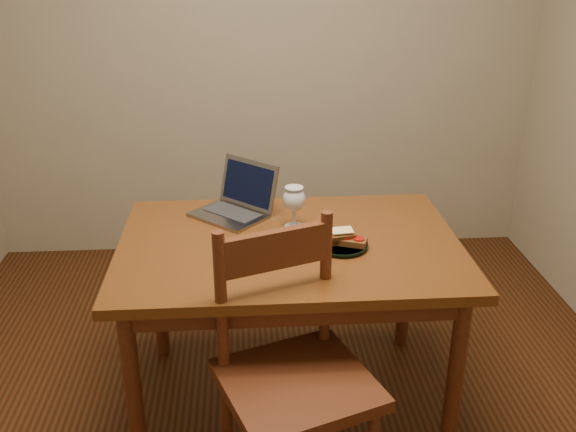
{
  "coord_description": "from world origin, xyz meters",
  "views": [
    {
      "loc": [
        -0.11,
        -2.09,
        1.81
      ],
      "look_at": [
        0.06,
        0.21,
        0.8
      ],
      "focal_mm": 40.0,
      "sensor_mm": 36.0,
      "label": 1
    }
  ],
  "objects": [
    {
      "name": "milk_glass",
      "position": [
        0.08,
        0.24,
        0.83
      ],
      "size": [
        0.09,
        0.09,
        0.17
      ],
      "primitive_type": null,
      "color": "white",
      "rests_on": "table"
    },
    {
      "name": "floor",
      "position": [
        0.0,
        0.0,
        -0.01
      ],
      "size": [
        3.2,
        3.2,
        0.02
      ],
      "primitive_type": "cube",
      "color": "black",
      "rests_on": "ground"
    },
    {
      "name": "chair",
      "position": [
        0.03,
        -0.39,
        0.54
      ],
      "size": [
        0.59,
        0.58,
        0.5
      ],
      "rotation": [
        0.0,
        0.0,
        0.35
      ],
      "color": "#3E1C0C",
      "rests_on": "floor"
    },
    {
      "name": "sandwich_top",
      "position": [
        0.25,
        0.05,
        0.79
      ],
      "size": [
        0.1,
        0.07,
        0.03
      ],
      "primitive_type": null,
      "rotation": [
        0.0,
        0.0,
        0.2
      ],
      "color": "#381E0C",
      "rests_on": "plate"
    },
    {
      "name": "back_wall",
      "position": [
        0.0,
        1.61,
        1.3
      ],
      "size": [
        3.2,
        0.02,
        2.6
      ],
      "primitive_type": "cube",
      "color": "gray",
      "rests_on": "floor"
    },
    {
      "name": "sandwich_tomato",
      "position": [
        0.28,
        0.03,
        0.77
      ],
      "size": [
        0.12,
        0.1,
        0.03
      ],
      "primitive_type": null,
      "rotation": [
        0.0,
        0.0,
        -0.36
      ],
      "color": "#381E0C",
      "rests_on": "plate"
    },
    {
      "name": "laptop",
      "position": [
        -0.14,
        0.4,
        0.8
      ],
      "size": [
        0.39,
        0.39,
        0.21
      ],
      "rotation": [
        0.0,
        0.0,
        -0.74
      ],
      "color": "slate",
      "rests_on": "table"
    },
    {
      "name": "table",
      "position": [
        0.05,
        0.11,
        0.65
      ],
      "size": [
        1.3,
        0.9,
        0.74
      ],
      "color": "#43200B",
      "rests_on": "floor"
    },
    {
      "name": "sandwich_cheese",
      "position": [
        0.21,
        0.05,
        0.77
      ],
      "size": [
        0.11,
        0.08,
        0.03
      ],
      "primitive_type": null,
      "rotation": [
        0.0,
        0.0,
        0.2
      ],
      "color": "#381E0C",
      "rests_on": "plate"
    },
    {
      "name": "plate",
      "position": [
        0.25,
        0.04,
        0.75
      ],
      "size": [
        0.2,
        0.2,
        0.02
      ],
      "primitive_type": "cylinder",
      "color": "black",
      "rests_on": "table"
    }
  ]
}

